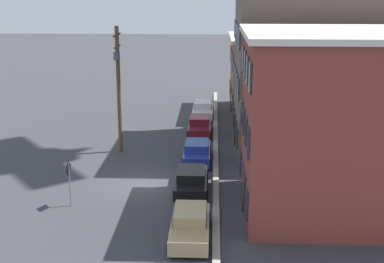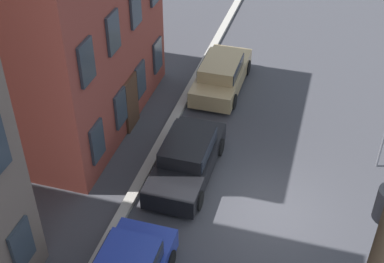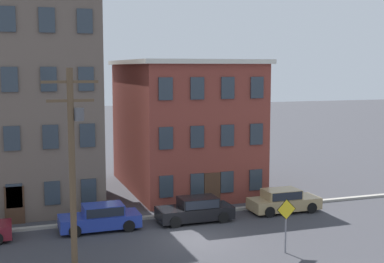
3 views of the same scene
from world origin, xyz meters
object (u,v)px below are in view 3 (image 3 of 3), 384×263
car_black (196,209)px  car_tan (283,200)px  caution_sign (286,217)px  utility_pole (73,159)px  car_blue (101,217)px

car_black → car_tan: size_ratio=1.00×
car_black → caution_sign: bearing=-70.4°
car_tan → caution_sign: (-3.52, -6.68, 1.05)m
car_tan → utility_pole: (-13.41, -5.61, 4.27)m
car_tan → caution_sign: bearing=-117.8°
car_blue → car_tan: 11.35m
car_blue → car_black: size_ratio=1.00×
car_blue → utility_pole: 7.32m
car_blue → car_tan: size_ratio=1.00×
caution_sign → car_tan: bearing=62.2°
car_tan → utility_pole: utility_pole is taller
car_blue → caution_sign: bearing=-40.3°
utility_pole → caution_sign: bearing=-6.2°
car_blue → car_black: bearing=-1.5°
utility_pole → car_black: bearing=35.6°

